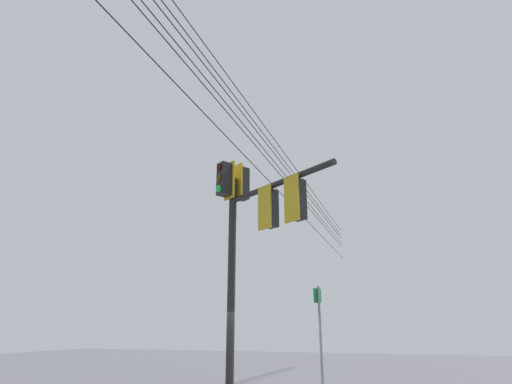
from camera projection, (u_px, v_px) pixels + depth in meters
signal_mast_assembly at (249, 224)px, 10.32m from camera, size 2.45×3.40×6.42m
route_sign_primary at (320, 337)px, 10.80m from camera, size 0.32×0.15×3.19m
overhead_wire_span at (253, 133)px, 13.30m from camera, size 33.22×1.24×2.71m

